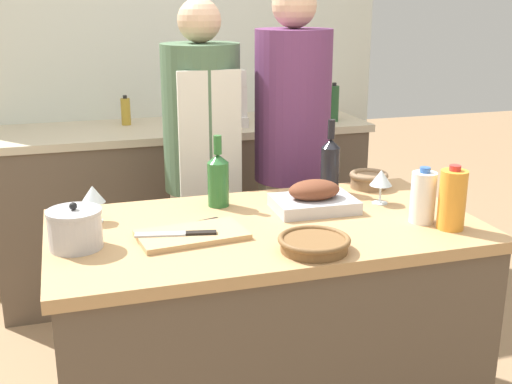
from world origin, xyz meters
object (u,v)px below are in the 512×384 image
at_px(wine_glass_left, 93,195).
at_px(person_cook_guest, 292,153).
at_px(knife_paring, 193,225).
at_px(roasting_pan, 314,199).
at_px(milk_jug, 423,197).
at_px(stand_mixer, 230,103).
at_px(person_cook_aproned, 203,164).
at_px(juice_jug, 452,199).
at_px(mixing_bowl, 369,179).
at_px(wine_bottle_dark, 330,164).
at_px(stock_pot, 75,229).
at_px(wine_bottle_green, 218,178).
at_px(condiment_bottle_tall, 334,103).
at_px(wicker_basket, 314,243).
at_px(wine_glass_right, 381,179).
at_px(condiment_bottle_short, 126,111).
at_px(knife_chef, 179,234).
at_px(cutting_board, 192,235).

relative_size(wine_glass_left, person_cook_guest, 0.08).
xyz_separation_m(knife_paring, person_cook_guest, (0.61, 0.70, 0.05)).
distance_m(roasting_pan, milk_jug, 0.38).
bearing_deg(knife_paring, stand_mixer, 70.28).
xyz_separation_m(stand_mixer, person_cook_aproned, (-0.28, -0.60, -0.17)).
bearing_deg(juice_jug, mixing_bowl, 94.82).
bearing_deg(wine_bottle_dark, knife_paring, -159.15).
distance_m(stock_pot, juice_jug, 1.20).
xyz_separation_m(roasting_pan, wine_bottle_green, (-0.32, 0.15, 0.06)).
relative_size(juice_jug, wine_bottle_green, 0.82).
bearing_deg(knife_paring, condiment_bottle_tall, 50.74).
xyz_separation_m(mixing_bowl, stand_mixer, (-0.28, 1.12, 0.15)).
height_order(wine_bottle_green, wine_bottle_dark, wine_bottle_dark).
xyz_separation_m(wicker_basket, wine_glass_right, (0.41, 0.36, 0.07)).
relative_size(roasting_pan, wicker_basket, 1.33).
xyz_separation_m(stock_pot, wine_glass_right, (1.09, 0.13, 0.03)).
bearing_deg(condiment_bottle_short, roasting_pan, -71.87).
height_order(wine_bottle_dark, knife_chef, wine_bottle_dark).
bearing_deg(milk_jug, person_cook_aproned, 120.15).
height_order(cutting_board, juice_jug, juice_jug).
xyz_separation_m(wine_bottle_dark, condiment_bottle_short, (-0.64, 1.34, 0.02)).
bearing_deg(condiment_bottle_short, wine_bottle_green, -82.35).
distance_m(wicker_basket, person_cook_aproned, 1.09).
bearing_deg(knife_chef, milk_jug, -5.09).
bearing_deg(wine_bottle_dark, roasting_pan, -126.70).
height_order(person_cook_aproned, person_cook_guest, person_cook_guest).
relative_size(roasting_pan, cutting_board, 0.82).
height_order(wicker_basket, person_cook_aproned, person_cook_aproned).
height_order(juice_jug, knife_paring, juice_jug).
height_order(mixing_bowl, wine_glass_right, wine_glass_right).
bearing_deg(person_cook_guest, wicker_basket, -99.25).
height_order(condiment_bottle_tall, condiment_bottle_short, condiment_bottle_tall).
bearing_deg(wine_glass_right, roasting_pan, 179.77).
bearing_deg(wine_glass_left, wicker_basket, -36.70).
xyz_separation_m(mixing_bowl, knife_chef, (-0.84, -0.35, -0.01)).
height_order(wine_bottle_green, wine_glass_left, wine_bottle_green).
xyz_separation_m(wine_glass_left, wine_glass_right, (1.03, -0.10, -0.00)).
relative_size(mixing_bowl, wine_glass_right, 1.21).
bearing_deg(stand_mixer, mixing_bowl, -75.91).
height_order(wine_bottle_green, condiment_bottle_tall, condiment_bottle_tall).
relative_size(stock_pot, wine_bottle_dark, 0.58).
xyz_separation_m(wine_bottle_dark, person_cook_aproned, (-0.39, 0.53, -0.10)).
height_order(juice_jug, knife_chef, juice_jug).
xyz_separation_m(milk_jug, person_cook_aproned, (-0.55, 0.95, -0.08)).
bearing_deg(wine_glass_right, knife_paring, -177.30).
relative_size(cutting_board, juice_jug, 1.66).
height_order(wine_bottle_dark, person_cook_guest, person_cook_guest).
height_order(condiment_bottle_tall, person_cook_aproned, person_cook_aproned).
height_order(cutting_board, wine_bottle_dark, wine_bottle_dark).
bearing_deg(condiment_bottle_tall, juice_jug, -99.86).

